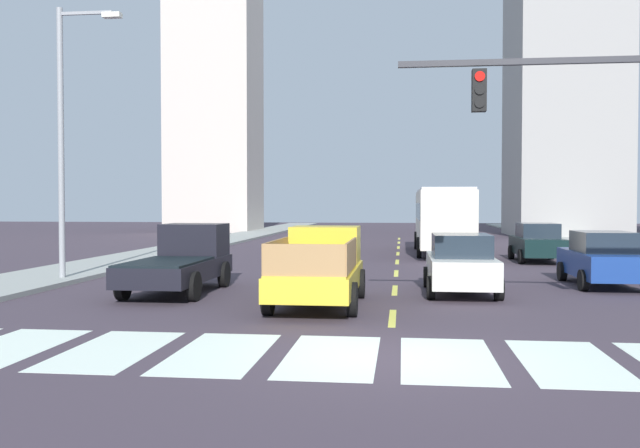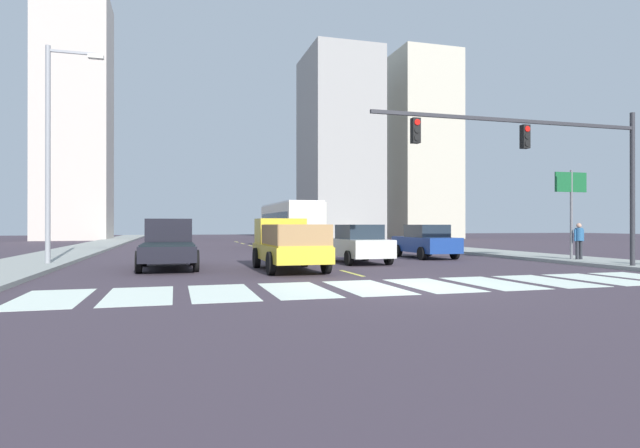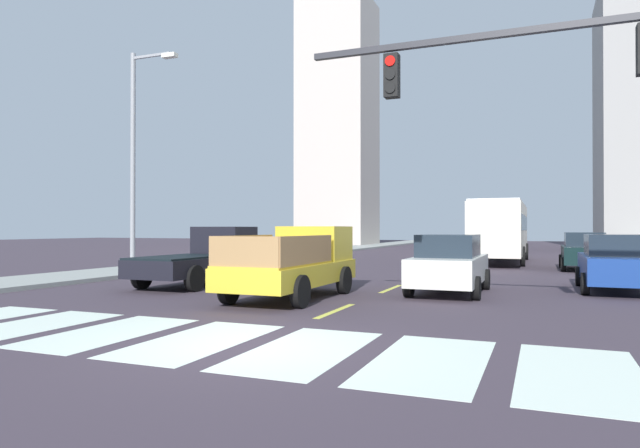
{
  "view_description": "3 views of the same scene",
  "coord_description": "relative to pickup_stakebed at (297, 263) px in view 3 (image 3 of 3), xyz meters",
  "views": [
    {
      "loc": [
        0.21,
        -11.56,
        2.6
      ],
      "look_at": [
        -2.38,
        10.08,
        1.94
      ],
      "focal_mm": 38.59,
      "sensor_mm": 36.0,
      "label": 1
    },
    {
      "loc": [
        -6.0,
        -12.99,
        1.7
      ],
      "look_at": [
        1.48,
        13.26,
        1.76
      ],
      "focal_mm": 28.67,
      "sensor_mm": 36.0,
      "label": 2
    },
    {
      "loc": [
        4.42,
        -7.91,
        1.9
      ],
      "look_at": [
        -2.98,
        10.44,
        2.06
      ],
      "focal_mm": 30.99,
      "sensor_mm": 36.0,
      "label": 3
    }
  ],
  "objects": [
    {
      "name": "lane_dash_7",
      "position": [
        1.9,
        32.94,
        -0.93
      ],
      "size": [
        0.16,
        2.4,
        0.01
      ],
      "primitive_type": "cube",
      "color": "#D9D44F",
      "rests_on": "ground"
    },
    {
      "name": "lane_dash_6",
      "position": [
        1.9,
        27.94,
        -0.93
      ],
      "size": [
        0.16,
        2.4,
        0.01
      ],
      "primitive_type": "cube",
      "color": "#D9D44F",
      "rests_on": "ground"
    },
    {
      "name": "crosswalk_stripe_4",
      "position": [
        0.92,
        -6.06,
        -0.93
      ],
      "size": [
        1.55,
        3.43,
        0.01
      ],
      "primitive_type": "cube",
      "color": "silver",
      "rests_on": "ground"
    },
    {
      "name": "lane_dash_3",
      "position": [
        1.9,
        12.94,
        -0.93
      ],
      "size": [
        0.16,
        2.4,
        0.01
      ],
      "primitive_type": "cube",
      "color": "#D9D44F",
      "rests_on": "ground"
    },
    {
      "name": "tower_tall_centre",
      "position": [
        -15.2,
        44.78,
        12.93
      ],
      "size": [
        7.72,
        7.32,
        27.73
      ],
      "primitive_type": "cube",
      "color": "beige",
      "rests_on": "ground"
    },
    {
      "name": "crosswalk_stripe_3",
      "position": [
        -1.03,
        -6.06,
        -0.93
      ],
      "size": [
        1.55,
        3.43,
        0.01
      ],
      "primitive_type": "cube",
      "color": "silver",
      "rests_on": "ground"
    },
    {
      "name": "lane_dash_4",
      "position": [
        1.9,
        17.94,
        -0.93
      ],
      "size": [
        0.16,
        2.4,
        0.01
      ],
      "primitive_type": "cube",
      "color": "#D9D44F",
      "rests_on": "ground"
    },
    {
      "name": "sidewalk_left",
      "position": [
        -10.06,
        11.94,
        -0.86
      ],
      "size": [
        3.43,
        110.0,
        0.15
      ],
      "primitive_type": "cube",
      "color": "#959993",
      "rests_on": "ground"
    },
    {
      "name": "lane_dash_1",
      "position": [
        1.9,
        2.94,
        -0.93
      ],
      "size": [
        0.16,
        2.4,
        0.01
      ],
      "primitive_type": "cube",
      "color": "#D9D44F",
      "rests_on": "ground"
    },
    {
      "name": "sedan_far",
      "position": [
        3.78,
        2.41,
        -0.08
      ],
      "size": [
        2.02,
        4.4,
        1.72
      ],
      "rotation": [
        0.0,
        0.0,
        0.01
      ],
      "color": "silver",
      "rests_on": "ground"
    },
    {
      "name": "sedan_mid",
      "position": [
        8.06,
        13.77,
        -0.08
      ],
      "size": [
        2.02,
        4.4,
        1.72
      ],
      "rotation": [
        0.0,
        0.0,
        0.03
      ],
      "color": "black",
      "rests_on": "ground"
    },
    {
      "name": "streetlight_left",
      "position": [
        -8.9,
        3.87,
        4.03
      ],
      "size": [
        2.2,
        0.28,
        9.0
      ],
      "color": "gray",
      "rests_on": "ground"
    },
    {
      "name": "crosswalk_stripe_5",
      "position": [
        2.87,
        -6.06,
        -0.93
      ],
      "size": [
        1.55,
        3.43,
        0.01
      ],
      "primitive_type": "cube",
      "color": "silver",
      "rests_on": "ground"
    },
    {
      "name": "ground_plane",
      "position": [
        1.9,
        -6.06,
        -0.94
      ],
      "size": [
        160.0,
        160.0,
        0.0
      ],
      "primitive_type": "plane",
      "color": "#3D343E"
    },
    {
      "name": "pickup_dark",
      "position": [
        -4.35,
        2.01,
        -0.02
      ],
      "size": [
        2.18,
        5.2,
        1.96
      ],
      "rotation": [
        0.0,
        0.0,
        0.02
      ],
      "color": "black",
      "rests_on": "ground"
    },
    {
      "name": "lane_dash_2",
      "position": [
        1.9,
        7.94,
        -0.93
      ],
      "size": [
        0.16,
        2.4,
        0.01
      ],
      "primitive_type": "cube",
      "color": "#D9D44F",
      "rests_on": "ground"
    },
    {
      "name": "crosswalk_stripe_6",
      "position": [
        4.82,
        -6.06,
        -0.93
      ],
      "size": [
        1.55,
        3.43,
        0.01
      ],
      "primitive_type": "cube",
      "color": "silver",
      "rests_on": "ground"
    },
    {
      "name": "lane_dash_0",
      "position": [
        1.9,
        -2.06,
        -0.93
      ],
      "size": [
        0.16,
        2.4,
        0.01
      ],
      "primitive_type": "cube",
      "color": "#D9D44F",
      "rests_on": "ground"
    },
    {
      "name": "city_bus",
      "position": [
        4.16,
        18.2,
        1.02
      ],
      "size": [
        2.72,
        10.8,
        3.32
      ],
      "rotation": [
        0.0,
        0.0,
        0.03
      ],
      "color": "beige",
      "rests_on": "ground"
    },
    {
      "name": "crosswalk_stripe_2",
      "position": [
        -2.98,
        -6.06,
        -0.93
      ],
      "size": [
        1.55,
        3.43,
        0.01
      ],
      "primitive_type": "cube",
      "color": "silver",
      "rests_on": "ground"
    },
    {
      "name": "lane_dash_5",
      "position": [
        1.9,
        22.94,
        -0.93
      ],
      "size": [
        0.16,
        2.4,
        0.01
      ],
      "primitive_type": "cube",
      "color": "#D9D44F",
      "rests_on": "ground"
    },
    {
      "name": "crosswalk_stripe_7",
      "position": [
        6.77,
        -6.06,
        -0.93
      ],
      "size": [
        1.55,
        3.43,
        0.01
      ],
      "primitive_type": "cube",
      "color": "silver",
      "rests_on": "ground"
    },
    {
      "name": "pickup_stakebed",
      "position": [
        0.0,
        0.0,
        0.0
      ],
      "size": [
        2.18,
        5.2,
        1.96
      ],
      "rotation": [
        0.0,
        0.0,
        -0.01
      ],
      "color": "gold",
      "rests_on": "ground"
    },
    {
      "name": "sedan_near_left",
      "position": [
        8.34,
        4.75,
        -0.08
      ],
      "size": [
        2.02,
        4.4,
        1.72
      ],
      "rotation": [
        0.0,
        0.0,
        -0.05
      ],
      "color": "navy",
      "rests_on": "ground"
    }
  ]
}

